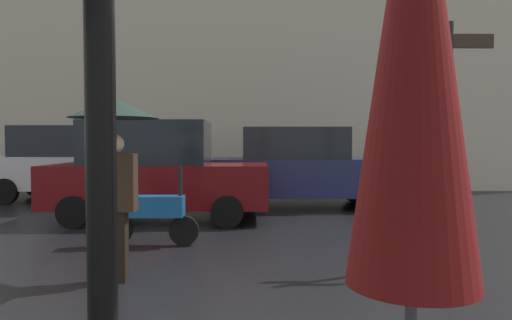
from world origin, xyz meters
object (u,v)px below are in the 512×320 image
(pedestrian_with_umbrella, at_px, (114,139))
(parked_scooter, at_px, (147,210))
(parked_car_left, at_px, (301,167))
(parked_car_distant, at_px, (67,163))
(folded_patio_umbrella_near, at_px, (414,73))
(parked_car_right, at_px, (156,171))
(street_signpost, at_px, (449,118))

(pedestrian_with_umbrella, xyz_separation_m, parked_scooter, (-0.05, 1.82, -1.08))
(parked_car_left, height_order, parked_car_distant, parked_car_distant)
(parked_car_left, bearing_deg, folded_patio_umbrella_near, -90.34)
(parked_car_right, bearing_deg, parked_car_left, -153.11)
(folded_patio_umbrella_near, relative_size, street_signpost, 0.84)
(parked_scooter, relative_size, parked_car_right, 0.34)
(parked_scooter, relative_size, parked_car_distant, 0.37)
(parked_scooter, bearing_deg, pedestrian_with_umbrella, -76.33)
(parked_car_right, bearing_deg, parked_car_distant, -50.23)
(parked_car_distant, bearing_deg, parked_car_right, 145.22)
(parked_car_left, bearing_deg, parked_car_right, -144.97)
(parked_scooter, bearing_deg, street_signpost, -2.34)
(pedestrian_with_umbrella, bearing_deg, street_signpost, -127.35)
(parked_car_right, bearing_deg, parked_scooter, 94.19)
(parked_scooter, bearing_deg, parked_car_right, 110.64)
(parked_scooter, bearing_deg, folded_patio_umbrella_near, -57.44)
(folded_patio_umbrella_near, distance_m, parked_scooter, 6.15)
(parked_scooter, height_order, parked_car_left, parked_car_left)
(parked_scooter, bearing_deg, parked_car_distant, 134.12)
(parked_car_distant, bearing_deg, pedestrian_with_umbrella, 126.59)
(pedestrian_with_umbrella, relative_size, parked_car_distant, 0.52)
(parked_scooter, height_order, parked_car_distant, parked_car_distant)
(parked_car_right, bearing_deg, pedestrian_with_umbrella, 91.13)
(pedestrian_with_umbrella, height_order, parked_car_distant, pedestrian_with_umbrella)
(parked_scooter, distance_m, parked_car_left, 5.11)
(folded_patio_umbrella_near, bearing_deg, pedestrian_with_umbrella, 118.23)
(folded_patio_umbrella_near, xyz_separation_m, parked_car_left, (0.72, 9.88, -0.82))
(folded_patio_umbrella_near, relative_size, parked_car_right, 0.60)
(folded_patio_umbrella_near, relative_size, parked_car_distant, 0.65)
(parked_car_left, height_order, parked_car_right, parked_car_right)
(parked_car_right, relative_size, parked_car_distant, 1.09)
(parked_car_left, bearing_deg, street_signpost, -71.74)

